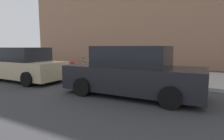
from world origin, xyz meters
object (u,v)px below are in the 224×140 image
object	(u,v)px
suitcase_silver_7	(91,68)
suitcase_olive_8	(84,68)
parked_car_charcoal_0	(132,73)
suitcase_teal_2	(129,71)
suitcase_maroon_5	(106,71)
suitcase_black_3	(121,71)
suitcase_silver_0	(150,73)
suitcase_olive_1	(139,71)
bollard_post	(62,66)
fire_hydrant	(73,66)
parked_car_beige_1	(25,65)
suitcase_red_4	(114,71)
suitcase_navy_6	(99,70)

from	to	relation	value
suitcase_silver_7	suitcase_olive_8	bearing A→B (deg)	0.11
suitcase_silver_7	parked_car_charcoal_0	size ratio (longest dim) A/B	0.21
suitcase_teal_2	suitcase_maroon_5	world-z (taller)	suitcase_maroon_5
suitcase_black_3	suitcase_silver_0	bearing A→B (deg)	-177.30
suitcase_olive_1	parked_car_charcoal_0	distance (m)	2.71
suitcase_olive_1	bollard_post	size ratio (longest dim) A/B	1.24
suitcase_teal_2	suitcase_black_3	world-z (taller)	suitcase_black_3
parked_car_charcoal_0	fire_hydrant	bearing A→B (deg)	-27.78
suitcase_maroon_5	suitcase_olive_8	world-z (taller)	suitcase_olive_8
suitcase_olive_1	suitcase_teal_2	world-z (taller)	suitcase_olive_1
suitcase_maroon_5	parked_car_beige_1	distance (m)	4.12
suitcase_silver_0	parked_car_charcoal_0	world-z (taller)	parked_car_charcoal_0
parked_car_beige_1	suitcase_olive_1	bearing A→B (deg)	-152.90
suitcase_red_4	fire_hydrant	size ratio (longest dim) A/B	0.86
suitcase_red_4	suitcase_maroon_5	size ratio (longest dim) A/B	0.74
suitcase_olive_1	suitcase_black_3	size ratio (longest dim) A/B	1.06
suitcase_olive_1	suitcase_olive_8	xyz separation A→B (m)	(3.36, 0.05, -0.01)
suitcase_maroon_5	suitcase_olive_8	size ratio (longest dim) A/B	0.89
suitcase_teal_2	suitcase_red_4	size ratio (longest dim) A/B	1.24
suitcase_maroon_5	suitcase_silver_0	bearing A→B (deg)	-178.94
suitcase_silver_0	suitcase_navy_6	size ratio (longest dim) A/B	1.22
suitcase_silver_7	parked_car_charcoal_0	distance (m)	4.39
suitcase_olive_1	suitcase_navy_6	bearing A→B (deg)	-1.43
suitcase_black_3	suitcase_olive_8	world-z (taller)	suitcase_black_3
suitcase_red_4	suitcase_maroon_5	world-z (taller)	suitcase_maroon_5
suitcase_olive_1	bollard_post	xyz separation A→B (m)	(4.91, 0.16, 0.06)
suitcase_silver_7	suitcase_olive_8	distance (m)	0.49
parked_car_beige_1	suitcase_red_4	bearing A→B (deg)	-144.92
suitcase_olive_1	suitcase_teal_2	distance (m)	0.51
suitcase_maroon_5	suitcase_olive_8	xyz separation A→B (m)	(1.47, 0.04, 0.07)
suitcase_silver_0	suitcase_olive_8	size ratio (longest dim) A/B	0.82
suitcase_silver_0	suitcase_red_4	xyz separation A→B (m)	(1.97, 0.06, -0.00)
suitcase_teal_2	suitcase_black_3	size ratio (longest dim) A/B	0.80
suitcase_navy_6	fire_hydrant	world-z (taller)	fire_hydrant
suitcase_silver_0	suitcase_navy_6	world-z (taller)	suitcase_silver_0
fire_hydrant	parked_car_beige_1	xyz separation A→B (m)	(0.86, 2.59, 0.26)
suitcase_olive_1	bollard_post	world-z (taller)	suitcase_olive_1
suitcase_red_4	suitcase_olive_8	distance (m)	1.95
suitcase_silver_7	bollard_post	distance (m)	2.04
suitcase_red_4	suitcase_silver_7	bearing A→B (deg)	0.96
suitcase_olive_1	suitcase_navy_6	size ratio (longest dim) A/B	1.63
suitcase_silver_0	suitcase_red_4	world-z (taller)	suitcase_silver_0
parked_car_charcoal_0	suitcase_olive_8	bearing A→B (deg)	-32.17
suitcase_silver_0	suitcase_olive_8	xyz separation A→B (m)	(3.92, 0.09, 0.06)
parked_car_beige_1	suitcase_silver_7	bearing A→B (deg)	-130.91
suitcase_maroon_5	bollard_post	bearing A→B (deg)	2.96
suitcase_silver_0	suitcase_olive_8	world-z (taller)	suitcase_olive_8
suitcase_silver_7	parked_car_beige_1	bearing A→B (deg)	49.09
fire_hydrant	parked_car_beige_1	size ratio (longest dim) A/B	0.17
suitcase_navy_6	bollard_post	xyz separation A→B (m)	(2.51, 0.22, 0.13)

